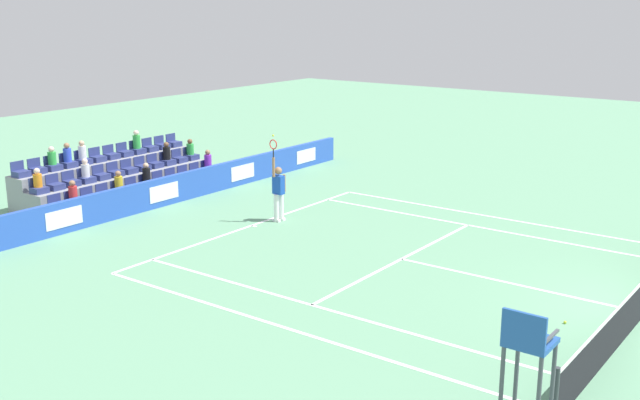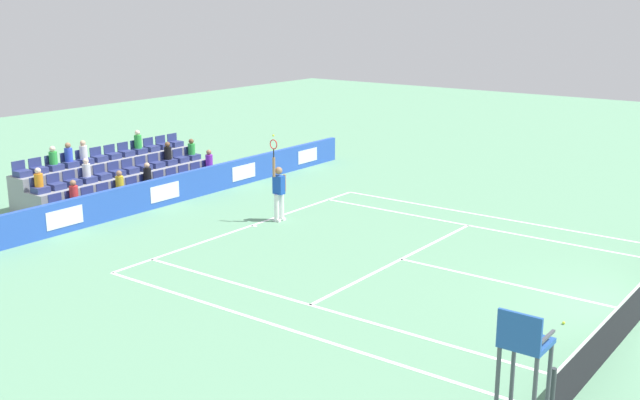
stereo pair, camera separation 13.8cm
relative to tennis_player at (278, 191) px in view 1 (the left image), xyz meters
The scene contains 13 objects.
line_baseline 1.41m from the tennis_player, 20.33° to the right, with size 10.97×0.10×0.01m, color white.
line_service 5.32m from the tennis_player, 79.64° to the left, with size 8.23×0.10×0.01m, color white.
line_centre_service 8.45m from the tennis_player, 83.57° to the left, with size 0.10×6.40×0.01m, color white.
line_singles_sideline_left 7.61m from the tennis_player, 47.91° to the left, with size 0.10×11.89×0.01m, color white.
line_singles_sideline_right 6.51m from the tennis_player, 119.56° to the left, with size 0.10×11.89×0.01m, color white.
line_doubles_sideline_left 8.58m from the tennis_player, 41.06° to the left, with size 0.10×11.89×0.01m, color white.
line_doubles_sideline_right 7.28m from the tennis_player, 129.08° to the left, with size 0.10×11.89×0.01m, color white.
line_centre_mark 1.39m from the tennis_player, 14.80° to the right, with size 0.10×0.20×0.01m, color white.
sponsor_barrier 4.57m from the tennis_player, 78.05° to the right, with size 20.20×0.22×1.00m.
tennis_player is the anchor object (origin of this frame).
umpire_chair 13.70m from the tennis_player, 55.78° to the left, with size 0.70×0.70×2.34m.
stadium_stand 6.83m from the tennis_player, 82.04° to the right, with size 7.44×2.85×2.16m.
loose_tennis_ball 10.63m from the tennis_player, 75.80° to the left, with size 0.07×0.07×0.07m, color #D1E533.
Camera 1 is at (17.39, 3.62, 6.84)m, focal length 42.91 mm.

